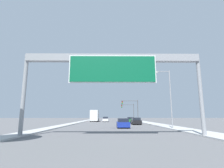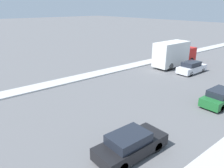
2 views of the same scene
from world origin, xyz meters
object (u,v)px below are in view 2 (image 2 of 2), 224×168
(car_near_right, at_px, (130,144))
(car_near_left, at_px, (220,97))
(car_mid_center, at_px, (192,68))
(truck_box_primary, at_px, (174,54))

(car_near_right, xyz_separation_m, car_near_left, (-0.00, 10.94, 0.00))
(car_near_left, bearing_deg, car_mid_center, 136.17)
(car_near_right, bearing_deg, car_near_left, 90.00)
(car_near_right, height_order, car_mid_center, car_mid_center)
(car_near_right, xyz_separation_m, car_mid_center, (-7.00, 17.66, 0.02))
(truck_box_primary, bearing_deg, car_near_right, -60.58)
(car_mid_center, height_order, car_near_left, car_mid_center)
(car_near_right, distance_m, car_near_left, 10.94)
(car_mid_center, bearing_deg, car_near_right, -68.37)
(car_near_right, xyz_separation_m, truck_box_primary, (-10.50, 18.62, 1.10))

